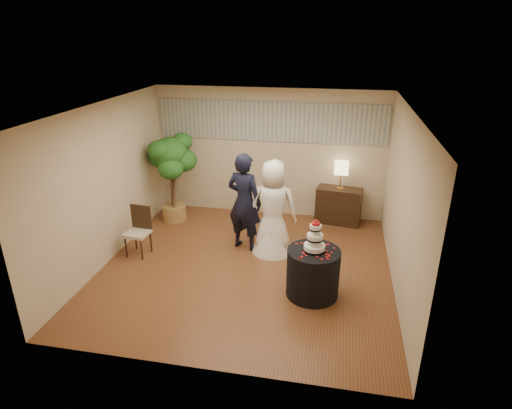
% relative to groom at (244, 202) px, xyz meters
% --- Properties ---
extents(floor, '(5.00, 5.00, 0.00)m').
position_rel_groom_xyz_m(floor, '(0.19, -0.74, -0.94)').
color(floor, brown).
rests_on(floor, ground).
extents(ceiling, '(5.00, 5.00, 0.00)m').
position_rel_groom_xyz_m(ceiling, '(0.19, -0.74, 1.86)').
color(ceiling, white).
rests_on(ceiling, wall_back).
extents(wall_back, '(5.00, 0.06, 2.80)m').
position_rel_groom_xyz_m(wall_back, '(0.19, 1.76, 0.46)').
color(wall_back, beige).
rests_on(wall_back, ground).
extents(wall_front, '(5.00, 0.06, 2.80)m').
position_rel_groom_xyz_m(wall_front, '(0.19, -3.24, 0.46)').
color(wall_front, beige).
rests_on(wall_front, ground).
extents(wall_left, '(0.06, 5.00, 2.80)m').
position_rel_groom_xyz_m(wall_left, '(-2.31, -0.74, 0.46)').
color(wall_left, beige).
rests_on(wall_left, ground).
extents(wall_right, '(0.06, 5.00, 2.80)m').
position_rel_groom_xyz_m(wall_right, '(2.69, -0.74, 0.46)').
color(wall_right, beige).
rests_on(wall_right, ground).
extents(mural_border, '(4.90, 0.02, 0.85)m').
position_rel_groom_xyz_m(mural_border, '(0.19, 1.74, 1.16)').
color(mural_border, '#9C9F92').
rests_on(mural_border, wall_back).
extents(groom, '(0.79, 0.63, 1.88)m').
position_rel_groom_xyz_m(groom, '(0.00, 0.00, 0.00)').
color(groom, black).
rests_on(groom, floor).
extents(bride, '(0.89, 0.80, 1.79)m').
position_rel_groom_xyz_m(bride, '(0.55, -0.05, -0.04)').
color(bride, white).
rests_on(bride, floor).
extents(cake_table, '(1.04, 1.04, 0.78)m').
position_rel_groom_xyz_m(cake_table, '(1.39, -1.34, -0.55)').
color(cake_table, black).
rests_on(cake_table, floor).
extents(wedding_cake, '(0.33, 0.33, 0.52)m').
position_rel_groom_xyz_m(wedding_cake, '(1.39, -1.34, 0.10)').
color(wedding_cake, white).
rests_on(wedding_cake, cake_table).
extents(console, '(1.00, 0.55, 0.79)m').
position_rel_groom_xyz_m(console, '(1.74, 1.50, -0.55)').
color(console, black).
rests_on(console, floor).
extents(table_lamp, '(0.29, 0.29, 0.58)m').
position_rel_groom_xyz_m(table_lamp, '(1.74, 1.50, 0.14)').
color(table_lamp, beige).
rests_on(table_lamp, console).
extents(ficus_tree, '(1.21, 1.21, 1.95)m').
position_rel_groom_xyz_m(ficus_tree, '(-1.80, 0.96, 0.04)').
color(ficus_tree, '#245D1D').
rests_on(ficus_tree, floor).
extents(side_chair, '(0.47, 0.49, 0.92)m').
position_rel_groom_xyz_m(side_chair, '(-1.88, -0.66, -0.48)').
color(side_chair, black).
rests_on(side_chair, floor).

